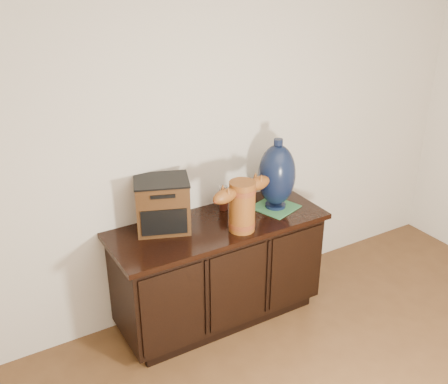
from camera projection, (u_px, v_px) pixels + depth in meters
sideboard at (219, 270)px, 3.59m from camera, size 1.46×0.56×0.75m
terracotta_vessel at (242, 203)px, 3.28m from camera, size 0.47×0.20×0.33m
tv_radio at (162, 204)px, 3.31m from camera, size 0.41×0.38×0.34m
green_mat at (275, 207)px, 3.64m from camera, size 0.33×0.33×0.01m
lamp_base at (277, 175)px, 3.54m from camera, size 0.32×0.32×0.49m
spray_can at (224, 198)px, 3.59m from camera, size 0.06×0.06×0.17m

